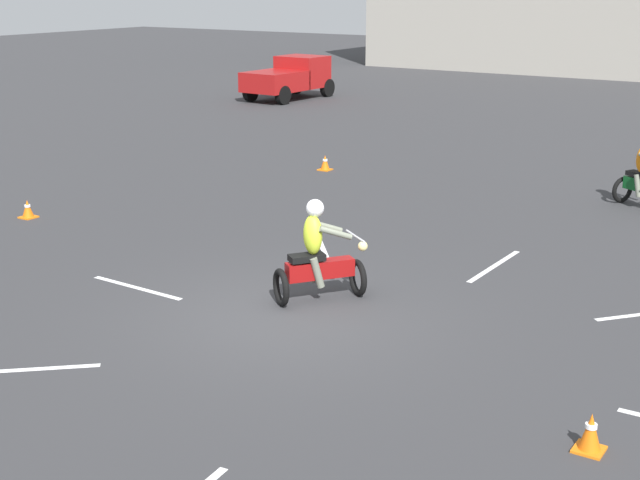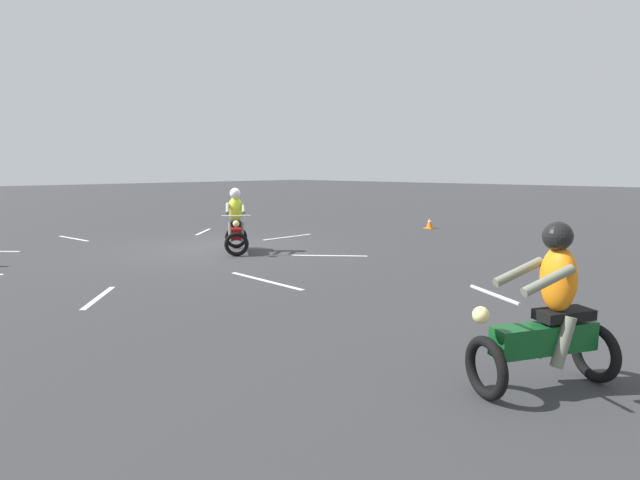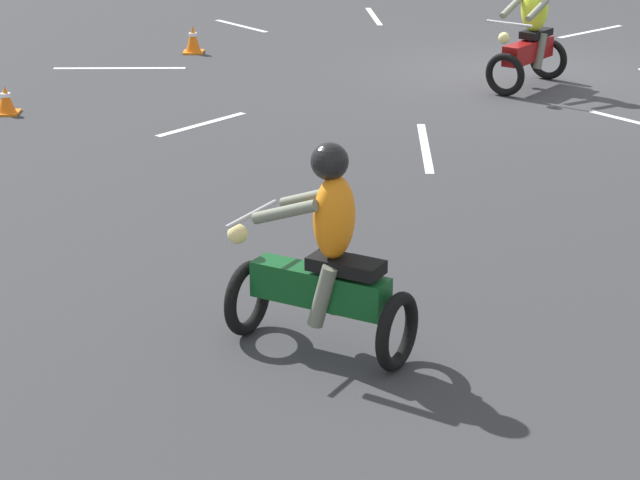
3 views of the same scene
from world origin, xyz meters
The scene contains 10 objects.
ground_plane centered at (0.00, 0.00, 0.00)m, with size 120.00×120.00×0.00m, color #333335.
motorcycle_rider_foreground centered at (0.03, 0.84, 0.73)m, with size 1.31×1.48×1.66m.
motorcycle_rider_background centered at (2.90, 9.68, 0.73)m, with size 1.52×1.20×1.66m.
traffic_cone_near_right centered at (-7.93, 1.75, 0.19)m, with size 0.32×0.32×0.39m.
lane_stripe_ne centered at (4.48, 2.97, 0.00)m, with size 0.10×1.52×0.01m, color silver.
lane_stripe_n centered at (1.72, 4.01, 0.00)m, with size 0.10×2.13×0.01m, color silver.
lane_stripe_nw centered at (-1.21, 3.00, 0.00)m, with size 0.10×1.90×0.01m, color silver.
lane_stripe_w centered at (-2.82, -0.28, 0.00)m, with size 0.10×1.97×0.01m, color silver.
lane_stripe_sw centered at (-1.71, -3.36, 0.00)m, with size 0.10×1.73×0.01m, color silver.
lane_stripe_s centered at (2.03, -4.84, 0.00)m, with size 0.10×1.83×0.01m, color silver.
Camera 2 is at (7.80, 11.31, 2.15)m, focal length 28.00 mm.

